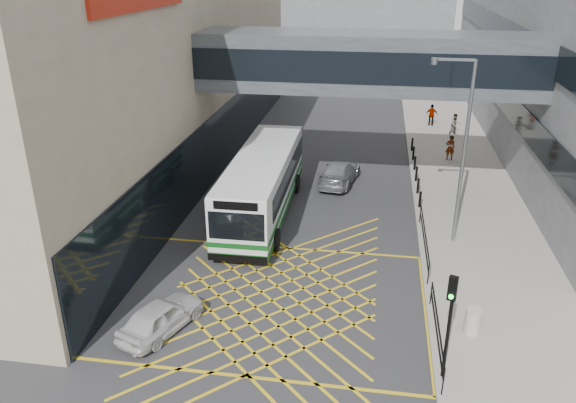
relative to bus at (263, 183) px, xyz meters
The scene contains 17 objects.
ground 8.60m from the bus, 76.24° to the right, with size 120.00×120.00×0.00m, color #333335.
building_whsmith 18.85m from the bus, 153.91° to the left, with size 24.17×42.00×16.00m.
skybridge 8.52m from the bus, 37.43° to the left, with size 20.00×4.10×3.00m.
pavement 13.06m from the bus, 31.82° to the left, with size 6.00×54.00×0.16m, color gray.
box_junction 8.60m from the bus, 76.24° to the right, with size 12.00×9.00×0.01m.
bus is the anchor object (origin of this frame).
car_white 10.91m from the bus, 98.46° to the right, with size 1.59×3.89×1.24m, color silver.
car_dark 1.59m from the bus, 118.46° to the left, with size 1.80×4.60×1.44m, color black.
car_silver 6.35m from the bus, 54.58° to the left, with size 1.93×4.57×1.42m, color gray.
traffic_light 14.48m from the bus, 55.36° to the right, with size 0.30×0.45×3.78m.
street_lamp 10.15m from the bus, 11.66° to the right, with size 1.92×0.30×8.51m.
litter_bin 13.31m from the bus, 44.38° to the right, with size 0.56×0.56×0.98m, color #ADA89E.
kerb_railings 10.40m from the bus, 38.11° to the right, with size 0.05×12.54×1.00m.
bollards 10.77m from the bus, 39.61° to the left, with size 0.14×10.14×0.90m.
pedestrian_a 14.77m from the bus, 43.86° to the left, with size 0.67×0.48×1.68m, color gray.
pedestrian_b 20.12m from the bus, 54.68° to the left, with size 0.78×0.45×1.60m, color gray.
pedestrian_c 21.29m from the bus, 61.82° to the left, with size 1.02×0.49×1.72m, color gray.
Camera 1 is at (3.63, -18.59, 12.42)m, focal length 35.00 mm.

